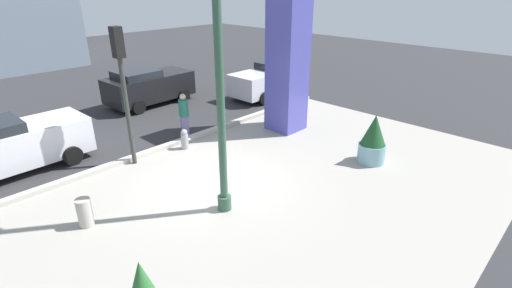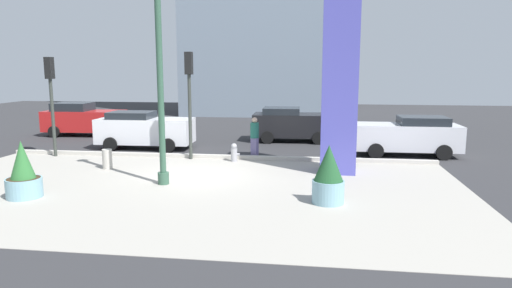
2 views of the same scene
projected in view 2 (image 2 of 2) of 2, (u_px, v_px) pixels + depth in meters
name	position (u px, v px, depth m)	size (l,w,h in m)	color
ground_plane	(219.00, 155.00, 20.00)	(60.00, 60.00, 0.00)	#2D2D30
plaza_pavement	(178.00, 190.00, 14.13)	(18.00, 10.00, 0.02)	#9E998E
curb_strip	(215.00, 157.00, 19.12)	(18.00, 0.24, 0.16)	#B7B2A8
lamp_post	(160.00, 74.00, 14.29)	(0.44, 0.44, 7.32)	#335642
art_pillar_blue	(339.00, 85.00, 16.14)	(1.24, 1.24, 6.33)	#4C4CAD
potted_plant_mid_plaza	(23.00, 175.00, 13.23)	(1.01, 1.01, 1.69)	#7AA8B7
potted_plant_curbside	(328.00, 176.00, 12.64)	(0.90, 0.90, 1.66)	#7AA8B7
fire_hydrant	(234.00, 153.00, 18.45)	(0.36, 0.26, 0.75)	#99999E
concrete_bollard	(107.00, 159.00, 17.09)	(0.36, 0.36, 0.75)	#B2ADA3
traffic_light_far_side	(189.00, 88.00, 18.53)	(0.28, 0.42, 4.39)	#333833
traffic_light_corner	(51.00, 90.00, 19.16)	(0.28, 0.42, 4.21)	#333833
car_intersection	(408.00, 135.00, 19.70)	(4.43, 2.02, 1.70)	silver
car_far_lane	(292.00, 124.00, 23.59)	(4.19, 2.23, 1.74)	black
car_curb_west	(144.00, 130.00, 21.43)	(4.42, 2.03, 1.73)	silver
car_curb_east	(83.00, 119.00, 25.61)	(4.40, 2.16, 1.85)	red
pedestrian_crossing	(255.00, 135.00, 19.17)	(0.48, 0.48, 1.72)	slate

